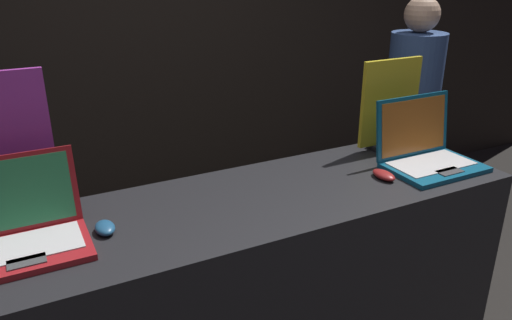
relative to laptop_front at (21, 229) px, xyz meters
name	(u,v)px	position (x,y,z in m)	size (l,w,h in m)	color
wall_back	(132,26)	(0.79, 1.67, 0.38)	(8.00, 0.05, 2.80)	black
display_counter	(258,304)	(0.79, -0.03, -0.54)	(2.03, 0.60, 0.96)	black
laptop_front	(21,229)	(0.00, 0.00, 0.00)	(0.37, 0.30, 0.26)	maroon
mouse_front	(105,228)	(0.24, -0.03, -0.05)	(0.06, 0.10, 0.03)	navy
promo_stand_front	(7,152)	(0.00, 0.20, 0.18)	(0.28, 0.07, 0.50)	black
laptop_back	(426,151)	(1.57, -0.07, 0.00)	(0.39, 0.30, 0.28)	#0F5170
mouse_back	(384,175)	(1.32, -0.10, -0.05)	(0.06, 0.11, 0.03)	maroon
promo_stand_back	(389,107)	(1.57, 0.17, 0.13)	(0.32, 0.07, 0.41)	black
person_bystander	(408,133)	(2.09, 0.57, -0.19)	(0.30, 0.30, 1.60)	#282833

